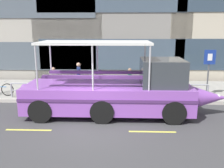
{
  "coord_description": "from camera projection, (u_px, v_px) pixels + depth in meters",
  "views": [
    {
      "loc": [
        1.17,
        -9.45,
        3.92
      ],
      "look_at": [
        0.76,
        1.96,
        1.3
      ],
      "focal_mm": 40.02,
      "sensor_mm": 36.0,
      "label": 1
    }
  ],
  "objects": [
    {
      "name": "parking_sign",
      "position": [
        209.0,
        65.0,
        13.18
      ],
      "size": [
        0.6,
        0.12,
        2.58
      ],
      "color": "#4C4F54",
      "rests_on": "sidewalk"
    },
    {
      "name": "curb_guardrail",
      "position": [
        108.0,
        88.0,
        13.3
      ],
      "size": [
        10.61,
        0.09,
        0.81
      ],
      "color": "#9EA0A8",
      "rests_on": "sidewalk"
    },
    {
      "name": "duck_tour_boat",
      "position": [
        120.0,
        92.0,
        11.21
      ],
      "size": [
        9.2,
        2.47,
        3.31
      ],
      "color": "purple",
      "rests_on": "ground_plane"
    },
    {
      "name": "curb_edge",
      "position": [
        98.0,
        101.0,
        13.13
      ],
      "size": [
        32.0,
        0.18,
        0.18
      ],
      "primitive_type": "cube",
      "color": "#B2ADA3",
      "rests_on": "ground_plane"
    },
    {
      "name": "pedestrian_near_stern",
      "position": [
        54.0,
        78.0,
        13.99
      ],
      "size": [
        0.41,
        0.28,
        1.55
      ],
      "color": "black",
      "rests_on": "sidewalk"
    },
    {
      "name": "pedestrian_mid_right",
      "position": [
        79.0,
        74.0,
        14.43
      ],
      "size": [
        0.24,
        0.5,
        1.74
      ],
      "color": "black",
      "rests_on": "sidewalk"
    },
    {
      "name": "lane_centreline",
      "position": [
        90.0,
        131.0,
        9.63
      ],
      "size": [
        25.8,
        0.12,
        0.01
      ],
      "color": "#DBD64C",
      "rests_on": "ground_plane"
    },
    {
      "name": "pedestrian_near_bow",
      "position": [
        179.0,
        77.0,
        14.1
      ],
      "size": [
        0.35,
        0.34,
        1.57
      ],
      "color": "#1E2338",
      "rests_on": "sidewalk"
    },
    {
      "name": "sidewalk",
      "position": [
        102.0,
        90.0,
        15.56
      ],
      "size": [
        32.0,
        4.8,
        0.18
      ],
      "primitive_type": "cube",
      "color": "#99968E",
      "rests_on": "ground_plane"
    },
    {
      "name": "ground_plane",
      "position": [
        91.0,
        126.0,
        10.13
      ],
      "size": [
        120.0,
        120.0,
        0.0
      ],
      "primitive_type": "plane",
      "color": "#3D3D3F"
    },
    {
      "name": "pedestrian_mid_left",
      "position": [
        130.0,
        79.0,
        13.93
      ],
      "size": [
        0.21,
        0.43,
        1.51
      ],
      "color": "#47423D",
      "rests_on": "sidewalk"
    }
  ]
}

